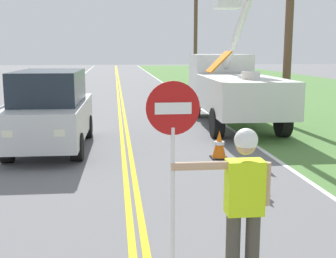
{
  "coord_description": "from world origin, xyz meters",
  "views": [
    {
      "loc": [
        -0.28,
        0.24,
        2.64
      ],
      "look_at": [
        0.68,
        8.16,
        1.2
      ],
      "focal_mm": 47.07,
      "sensor_mm": 36.0,
      "label": 1
    }
  ],
  "objects_px": {
    "utility_pole_mid": "(196,25)",
    "traffic_cone_mid": "(219,145)",
    "stop_sign_paddle": "(173,141)",
    "utility_bucket_truck": "(231,85)",
    "traffic_cone_lead": "(257,175)",
    "flagger_worker": "(243,199)",
    "oncoming_suv_nearest": "(51,110)"
  },
  "relations": [
    {
      "from": "stop_sign_paddle",
      "to": "utility_pole_mid",
      "type": "relative_size",
      "value": 0.27
    },
    {
      "from": "flagger_worker",
      "to": "utility_pole_mid",
      "type": "height_order",
      "value": "utility_pole_mid"
    },
    {
      "from": "utility_bucket_truck",
      "to": "utility_pole_mid",
      "type": "relative_size",
      "value": 0.8
    },
    {
      "from": "traffic_cone_lead",
      "to": "traffic_cone_mid",
      "type": "xyz_separation_m",
      "value": [
        -0.07,
        2.69,
        0.0
      ]
    },
    {
      "from": "traffic_cone_lead",
      "to": "traffic_cone_mid",
      "type": "distance_m",
      "value": 2.69
    },
    {
      "from": "stop_sign_paddle",
      "to": "utility_bucket_truck",
      "type": "xyz_separation_m",
      "value": [
        3.55,
        10.92,
        -0.31
      ]
    },
    {
      "from": "stop_sign_paddle",
      "to": "oncoming_suv_nearest",
      "type": "xyz_separation_m",
      "value": [
        -2.3,
        7.51,
        -0.65
      ]
    },
    {
      "from": "utility_pole_mid",
      "to": "traffic_cone_mid",
      "type": "bearing_deg",
      "value": -98.94
    },
    {
      "from": "traffic_cone_lead",
      "to": "utility_pole_mid",
      "type": "bearing_deg",
      "value": 82.12
    },
    {
      "from": "utility_pole_mid",
      "to": "traffic_cone_lead",
      "type": "distance_m",
      "value": 26.53
    },
    {
      "from": "utility_bucket_truck",
      "to": "traffic_cone_lead",
      "type": "relative_size",
      "value": 9.8
    },
    {
      "from": "traffic_cone_lead",
      "to": "utility_bucket_truck",
      "type": "bearing_deg",
      "value": 78.69
    },
    {
      "from": "oncoming_suv_nearest",
      "to": "traffic_cone_mid",
      "type": "relative_size",
      "value": 6.64
    },
    {
      "from": "traffic_cone_mid",
      "to": "oncoming_suv_nearest",
      "type": "bearing_deg",
      "value": 159.12
    },
    {
      "from": "flagger_worker",
      "to": "stop_sign_paddle",
      "type": "bearing_deg",
      "value": 178.84
    },
    {
      "from": "utility_pole_mid",
      "to": "traffic_cone_lead",
      "type": "height_order",
      "value": "utility_pole_mid"
    },
    {
      "from": "oncoming_suv_nearest",
      "to": "traffic_cone_mid",
      "type": "xyz_separation_m",
      "value": [
        4.24,
        -1.62,
        -0.72
      ]
    },
    {
      "from": "utility_bucket_truck",
      "to": "traffic_cone_lead",
      "type": "xyz_separation_m",
      "value": [
        -1.54,
        -7.72,
        -1.06
      ]
    },
    {
      "from": "stop_sign_paddle",
      "to": "traffic_cone_lead",
      "type": "distance_m",
      "value": 4.02
    },
    {
      "from": "traffic_cone_lead",
      "to": "oncoming_suv_nearest",
      "type": "bearing_deg",
      "value": 134.98
    },
    {
      "from": "flagger_worker",
      "to": "utility_pole_mid",
      "type": "relative_size",
      "value": 0.21
    },
    {
      "from": "stop_sign_paddle",
      "to": "oncoming_suv_nearest",
      "type": "height_order",
      "value": "stop_sign_paddle"
    },
    {
      "from": "oncoming_suv_nearest",
      "to": "flagger_worker",
      "type": "bearing_deg",
      "value": -67.8
    },
    {
      "from": "oncoming_suv_nearest",
      "to": "utility_bucket_truck",
      "type": "bearing_deg",
      "value": 30.23
    },
    {
      "from": "flagger_worker",
      "to": "traffic_cone_lead",
      "type": "height_order",
      "value": "flagger_worker"
    },
    {
      "from": "flagger_worker",
      "to": "traffic_cone_lead",
      "type": "bearing_deg",
      "value": 69.01
    },
    {
      "from": "oncoming_suv_nearest",
      "to": "utility_pole_mid",
      "type": "xyz_separation_m",
      "value": [
        7.9,
        21.65,
        3.39
      ]
    },
    {
      "from": "stop_sign_paddle",
      "to": "utility_pole_mid",
      "type": "height_order",
      "value": "utility_pole_mid"
    },
    {
      "from": "flagger_worker",
      "to": "stop_sign_paddle",
      "type": "relative_size",
      "value": 0.78
    },
    {
      "from": "traffic_cone_lead",
      "to": "traffic_cone_mid",
      "type": "height_order",
      "value": "same"
    },
    {
      "from": "utility_pole_mid",
      "to": "stop_sign_paddle",
      "type": "bearing_deg",
      "value": -100.86
    },
    {
      "from": "stop_sign_paddle",
      "to": "traffic_cone_mid",
      "type": "height_order",
      "value": "stop_sign_paddle"
    }
  ]
}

